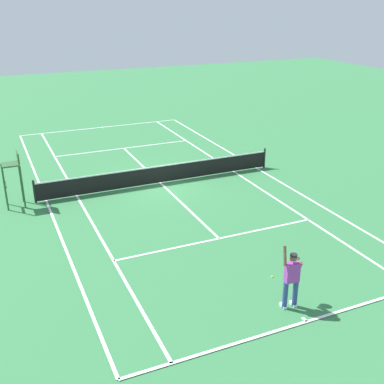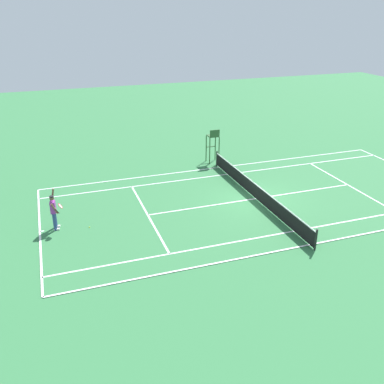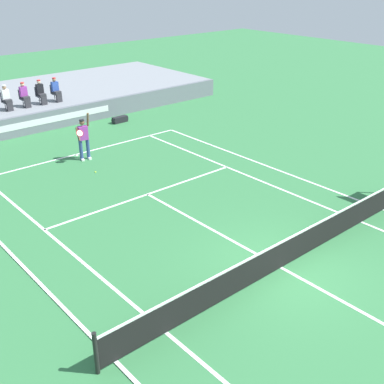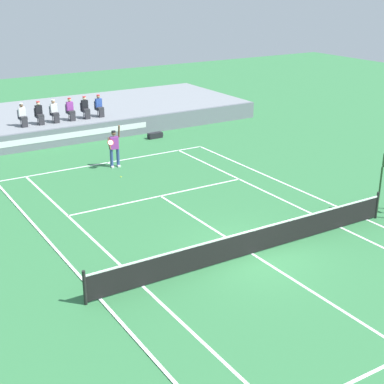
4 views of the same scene
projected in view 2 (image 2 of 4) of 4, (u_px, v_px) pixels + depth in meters
ground_plane at (255, 199)px, 24.71m from camera, size 80.00×80.00×0.00m
court at (255, 199)px, 24.70m from camera, size 11.08×23.88×0.03m
net at (256, 191)px, 24.50m from camera, size 11.98×0.10×1.07m
tennis_player at (54, 211)px, 21.02m from camera, size 0.81×0.62×2.08m
tennis_ball at (89, 227)px, 21.50m from camera, size 0.07×0.07×0.07m
umpire_chair at (213, 141)px, 29.87m from camera, size 0.77×0.77×2.44m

